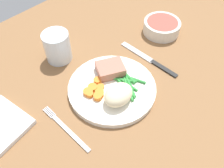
% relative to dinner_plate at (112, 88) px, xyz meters
% --- Properties ---
extents(dining_table, '(1.20, 0.90, 0.02)m').
position_rel_dinner_plate_xyz_m(dining_table, '(0.03, 0.04, -0.02)').
color(dining_table, brown).
rests_on(dining_table, ground).
extents(dinner_plate, '(0.23, 0.23, 0.02)m').
position_rel_dinner_plate_xyz_m(dinner_plate, '(0.00, 0.00, 0.00)').
color(dinner_plate, white).
rests_on(dinner_plate, dining_table).
extents(meat_portion, '(0.09, 0.09, 0.03)m').
position_rel_dinner_plate_xyz_m(meat_portion, '(0.03, 0.04, 0.02)').
color(meat_portion, '#A86B56').
rests_on(meat_portion, dinner_plate).
extents(mashed_potatoes, '(0.08, 0.06, 0.05)m').
position_rel_dinner_plate_xyz_m(mashed_potatoes, '(-0.02, -0.04, 0.03)').
color(mashed_potatoes, beige).
rests_on(mashed_potatoes, dinner_plate).
extents(carrot_slices, '(0.07, 0.06, 0.01)m').
position_rel_dinner_plate_xyz_m(carrot_slices, '(-0.04, 0.02, 0.01)').
color(carrot_slices, orange).
rests_on(carrot_slices, dinner_plate).
extents(green_beans, '(0.08, 0.11, 0.01)m').
position_rel_dinner_plate_xyz_m(green_beans, '(0.04, -0.02, 0.01)').
color(green_beans, '#2D8C38').
rests_on(green_beans, dinner_plate).
extents(fork, '(0.01, 0.17, 0.00)m').
position_rel_dinner_plate_xyz_m(fork, '(-0.16, -0.00, -0.01)').
color(fork, silver).
rests_on(fork, dining_table).
extents(knife, '(0.02, 0.20, 0.01)m').
position_rel_dinner_plate_xyz_m(knife, '(0.16, -0.00, -0.01)').
color(knife, black).
rests_on(knife, dining_table).
extents(water_glass, '(0.08, 0.08, 0.09)m').
position_rel_dinner_plate_xyz_m(water_glass, '(-0.02, 0.20, 0.03)').
color(water_glass, silver).
rests_on(water_glass, dining_table).
extents(salad_bowl, '(0.12, 0.12, 0.04)m').
position_rel_dinner_plate_xyz_m(salad_bowl, '(0.29, 0.05, 0.02)').
color(salad_bowl, silver).
rests_on(salad_bowl, dining_table).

